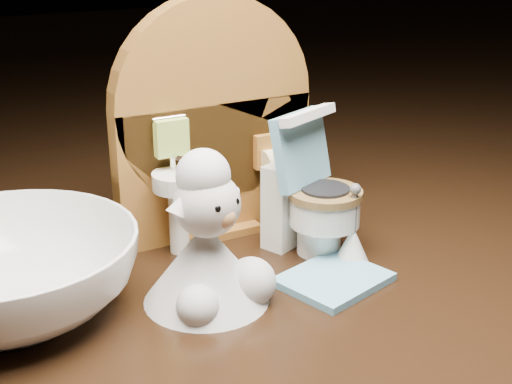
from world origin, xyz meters
The scene contains 6 objects.
backdrop_panel centered at (0.00, 0.06, 0.07)m, with size 0.13×0.05×0.15m.
toy_toilet centered at (0.04, 0.01, 0.03)m, with size 0.05×0.06×0.09m.
bath_mat centered at (0.03, -0.03, 0.00)m, with size 0.06×0.05×0.00m, color #6CACCA.
toilet_brush centered at (0.05, -0.02, 0.01)m, with size 0.02×0.02×0.05m.
plush_lamb centered at (-0.04, -0.02, 0.03)m, with size 0.07×0.07×0.09m.
ceramic_bowl centered at (-0.14, 0.02, 0.02)m, with size 0.13×0.13×0.04m, color white.
Camera 1 is at (-0.18, -0.32, 0.19)m, focal length 50.00 mm.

